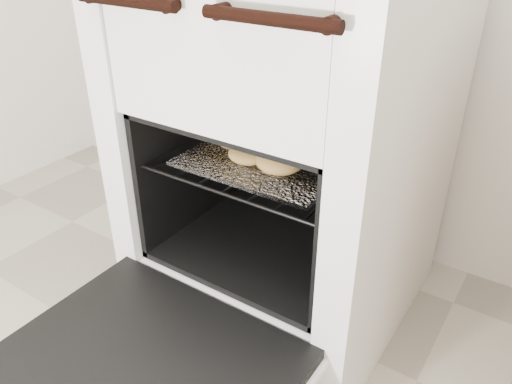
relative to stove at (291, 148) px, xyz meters
The scene contains 5 objects.
stove is the anchor object (origin of this frame).
oven_door 0.63m from the stove, 90.00° to the right, with size 0.60×0.47×0.04m.
oven_rack 0.07m from the stove, 90.00° to the right, with size 0.49×0.47×0.01m.
foil_sheet 0.10m from the stove, 90.00° to the right, with size 0.38×0.33×0.01m, color white.
baked_rolls 0.12m from the stove, 92.96° to the right, with size 0.30×0.30×0.06m.
Camera 1 is at (0.47, 0.10, 1.03)m, focal length 35.00 mm.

